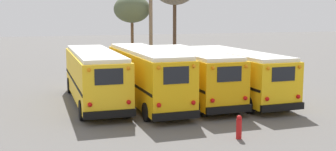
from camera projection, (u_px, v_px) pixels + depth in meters
name	position (u px, v px, depth m)	size (l,w,h in m)	color
ground_plane	(168.00, 102.00, 25.62)	(160.00, 160.00, 0.00)	#5B5956
school_bus_0	(94.00, 75.00, 24.83)	(2.81, 10.51, 3.14)	yellow
school_bus_1	(146.00, 75.00, 24.69)	(2.47, 10.57, 3.26)	#EAAA0F
school_bus_2	(191.00, 73.00, 25.68)	(2.60, 10.24, 3.11)	#E5A00C
school_bus_3	(236.00, 73.00, 26.21)	(2.70, 10.16, 3.01)	yellow
utility_pole	(151.00, 21.00, 36.28)	(1.80, 0.31, 9.06)	#75604C
bare_tree_0	(132.00, 9.00, 36.98)	(3.20, 3.20, 6.91)	brown
fire_hydrant	(239.00, 127.00, 17.95)	(0.24, 0.24, 1.03)	#B21414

